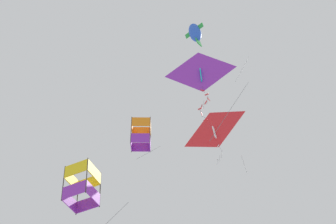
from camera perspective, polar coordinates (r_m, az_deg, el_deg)
name	(u,v)px	position (r m, az deg, el deg)	size (l,w,h in m)	color
kite_box_upper_right	(82,186)	(21.24, -10.08, -8.60)	(2.92, 2.75, 6.98)	yellow
kite_box_near_left	(141,135)	(32.74, -3.20, -2.66)	(2.23, 2.21, 4.86)	orange
kite_delta_near_right	(215,131)	(28.77, 5.54, -2.18)	(2.95, 2.89, 6.12)	red
kite_fish_highest	(195,33)	(25.12, 3.21, 9.29)	(3.46, 3.03, 9.35)	blue
kite_delta_low_drifter	(201,73)	(20.57, 3.88, 4.56)	(3.06, 2.27, 7.30)	purple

